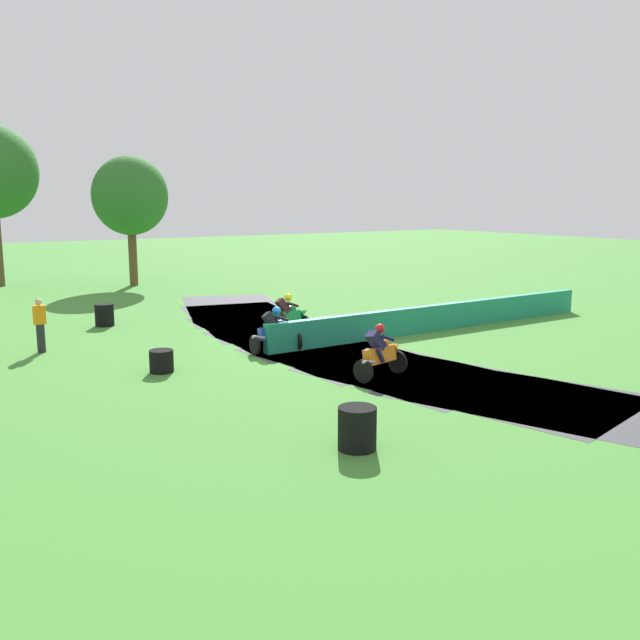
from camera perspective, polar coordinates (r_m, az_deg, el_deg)
ground_plane at (r=21.38m, az=-0.40°, el=-2.28°), size 120.00×120.00×0.00m
track_asphalt at (r=21.72m, az=0.97°, el=-2.07°), size 7.14×25.50×0.01m
safety_barrier at (r=24.57m, az=10.02°, el=0.26°), size 14.17×0.61×0.90m
motorcycle_lead_green at (r=23.39m, az=-2.67°, el=0.42°), size 1.70×0.77×1.43m
motorcycle_chase_blue at (r=20.69m, az=-3.59°, el=-0.88°), size 1.70×0.81×1.43m
motorcycle_trailing_orange at (r=17.81m, az=5.09°, el=-2.66°), size 1.68×1.02×1.43m
tire_stack_near at (r=26.09m, az=-17.43°, el=0.40°), size 0.67×0.67×0.80m
tire_stack_mid_a at (r=18.78m, az=-13.00°, el=-3.34°), size 0.64×0.64×0.60m
tire_stack_mid_b at (r=12.80m, az=3.10°, el=-8.93°), size 0.72×0.72×0.80m
track_marshal at (r=22.18m, az=-22.18°, el=-0.43°), size 0.34×0.24×1.63m
tree_far_right at (r=37.76m, az=-15.46°, el=9.86°), size 3.91×3.91×6.76m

